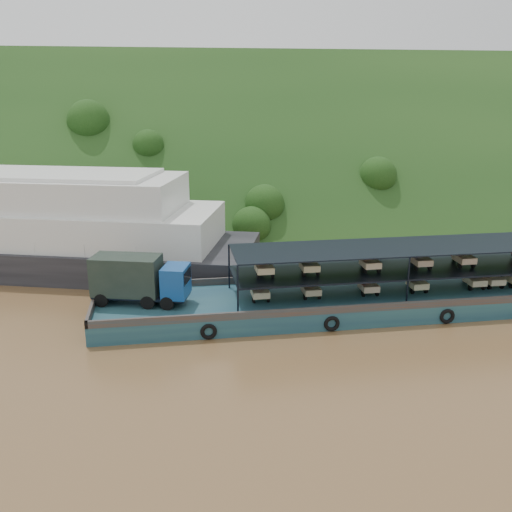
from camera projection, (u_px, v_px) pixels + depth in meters
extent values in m
plane|color=brown|center=(290.00, 309.00, 40.83)|extent=(160.00, 160.00, 0.00)
cube|color=#143513|center=(232.00, 208.00, 74.89)|extent=(140.00, 39.60, 39.60)
cube|color=#143147|center=(345.00, 302.00, 40.62)|extent=(35.00, 7.00, 1.20)
cube|color=#592D19|center=(332.00, 275.00, 43.59)|extent=(35.00, 0.20, 0.50)
cube|color=#592D19|center=(361.00, 308.00, 37.16)|extent=(35.00, 0.20, 0.50)
cube|color=#592D19|center=(93.00, 305.00, 37.78)|extent=(0.20, 7.00, 0.50)
torus|color=black|center=(209.00, 332.00, 35.78)|extent=(1.06, 0.26, 1.06)
torus|color=black|center=(332.00, 324.00, 36.98)|extent=(1.06, 0.26, 1.06)
torus|color=black|center=(447.00, 316.00, 38.17)|extent=(1.06, 0.26, 1.06)
cylinder|color=black|center=(102.00, 300.00, 37.96)|extent=(0.99, 0.57, 0.94)
cylinder|color=black|center=(112.00, 290.00, 39.83)|extent=(0.99, 0.57, 0.94)
cylinder|color=black|center=(148.00, 302.00, 37.59)|extent=(0.99, 0.57, 0.94)
cylinder|color=black|center=(156.00, 292.00, 39.46)|extent=(0.99, 0.57, 0.94)
cylinder|color=black|center=(167.00, 303.00, 37.44)|extent=(0.99, 0.57, 0.94)
cylinder|color=black|center=(175.00, 293.00, 39.31)|extent=(0.99, 0.57, 0.94)
cube|color=black|center=(141.00, 295.00, 38.58)|extent=(6.69, 3.73, 0.19)
cube|color=navy|center=(176.00, 281.00, 37.98)|extent=(2.15, 2.60, 2.06)
cube|color=black|center=(187.00, 276.00, 37.78)|extent=(0.57, 1.82, 0.84)
cube|color=black|center=(127.00, 275.00, 38.29)|extent=(4.94, 3.40, 2.62)
cube|color=black|center=(394.00, 269.00, 40.50)|extent=(23.00, 5.00, 0.12)
cube|color=black|center=(395.00, 247.00, 40.03)|extent=(23.00, 5.00, 0.08)
cylinder|color=black|center=(238.00, 290.00, 36.41)|extent=(0.12, 0.12, 3.30)
cylinder|color=black|center=(229.00, 266.00, 41.15)|extent=(0.12, 0.12, 3.30)
cylinder|color=black|center=(408.00, 281.00, 38.13)|extent=(0.12, 0.12, 3.30)
cylinder|color=black|center=(381.00, 259.00, 42.86)|extent=(0.12, 0.12, 3.30)
cylinder|color=black|center=(257.00, 290.00, 40.44)|extent=(0.12, 0.52, 0.52)
cylinder|color=black|center=(254.00, 299.00, 38.66)|extent=(0.14, 0.52, 0.52)
cylinder|color=black|center=(268.00, 299.00, 38.81)|extent=(0.14, 0.52, 0.52)
cube|color=beige|center=(260.00, 293.00, 38.97)|extent=(1.15, 1.50, 0.44)
cube|color=#BA0D0C|center=(257.00, 284.00, 40.01)|extent=(0.55, 0.80, 0.80)
cube|color=#BA0D0C|center=(258.00, 279.00, 39.67)|extent=(0.50, 0.10, 0.10)
cylinder|color=black|center=(306.00, 287.00, 40.98)|extent=(0.12, 0.52, 0.52)
cylinder|color=black|center=(305.00, 296.00, 39.20)|extent=(0.14, 0.52, 0.52)
cylinder|color=black|center=(319.00, 296.00, 39.35)|extent=(0.14, 0.52, 0.52)
cube|color=#C2B489|center=(311.00, 290.00, 39.51)|extent=(1.15, 1.50, 0.44)
cube|color=red|center=(307.00, 282.00, 40.54)|extent=(0.55, 0.80, 0.80)
cube|color=red|center=(308.00, 276.00, 40.21)|extent=(0.50, 0.10, 0.10)
cylinder|color=black|center=(362.00, 284.00, 41.60)|extent=(0.12, 0.52, 0.52)
cylinder|color=black|center=(363.00, 293.00, 39.82)|extent=(0.14, 0.52, 0.52)
cylinder|color=black|center=(377.00, 292.00, 39.97)|extent=(0.14, 0.52, 0.52)
cube|color=beige|center=(369.00, 287.00, 40.13)|extent=(1.15, 1.50, 0.44)
cube|color=red|center=(363.00, 279.00, 41.17)|extent=(0.55, 0.80, 0.80)
cube|color=red|center=(365.00, 273.00, 40.83)|extent=(0.50, 0.10, 0.10)
cylinder|color=black|center=(409.00, 282.00, 42.14)|extent=(0.12, 0.52, 0.52)
cylinder|color=black|center=(412.00, 290.00, 40.37)|extent=(0.14, 0.52, 0.52)
cylinder|color=black|center=(426.00, 290.00, 40.52)|extent=(0.14, 0.52, 0.52)
cube|color=beige|center=(417.00, 284.00, 40.67)|extent=(1.15, 1.50, 0.44)
cube|color=red|center=(411.00, 276.00, 41.71)|extent=(0.55, 0.80, 0.80)
cube|color=red|center=(413.00, 271.00, 41.38)|extent=(0.50, 0.10, 0.10)
cylinder|color=black|center=(464.00, 279.00, 42.81)|extent=(0.12, 0.52, 0.52)
cylinder|color=black|center=(471.00, 287.00, 41.03)|extent=(0.14, 0.52, 0.52)
cylinder|color=black|center=(483.00, 286.00, 41.18)|extent=(0.14, 0.52, 0.52)
cube|color=beige|center=(475.00, 281.00, 41.34)|extent=(1.15, 1.50, 0.44)
cube|color=red|center=(467.00, 273.00, 42.37)|extent=(0.55, 0.80, 0.80)
cube|color=red|center=(469.00, 268.00, 42.04)|extent=(0.50, 0.10, 0.10)
cylinder|color=black|center=(503.00, 277.00, 43.28)|extent=(0.12, 0.52, 0.52)
cylinder|color=black|center=(511.00, 285.00, 41.50)|extent=(0.14, 0.52, 0.52)
cube|color=red|center=(506.00, 271.00, 42.85)|extent=(0.55, 0.80, 0.80)
cube|color=red|center=(509.00, 266.00, 42.51)|extent=(0.50, 0.10, 0.10)
cylinder|color=black|center=(482.00, 278.00, 43.02)|extent=(0.12, 0.52, 0.52)
cylinder|color=black|center=(489.00, 286.00, 41.24)|extent=(0.14, 0.52, 0.52)
cylinder|color=black|center=(502.00, 285.00, 41.39)|extent=(0.14, 0.52, 0.52)
cube|color=beige|center=(493.00, 280.00, 41.55)|extent=(1.15, 1.50, 0.44)
cube|color=red|center=(485.00, 272.00, 42.59)|extent=(0.55, 0.80, 0.80)
cube|color=red|center=(487.00, 267.00, 42.25)|extent=(0.50, 0.10, 0.10)
cylinder|color=black|center=(261.00, 267.00, 39.99)|extent=(0.12, 0.52, 0.52)
cylinder|color=black|center=(258.00, 275.00, 38.21)|extent=(0.14, 0.52, 0.52)
cylinder|color=black|center=(273.00, 274.00, 38.36)|extent=(0.14, 0.52, 0.52)
cube|color=beige|center=(264.00, 268.00, 38.52)|extent=(1.15, 1.50, 0.44)
cube|color=red|center=(262.00, 261.00, 39.56)|extent=(0.55, 0.80, 0.80)
cube|color=red|center=(262.00, 255.00, 39.23)|extent=(0.50, 0.10, 0.10)
cylinder|color=black|center=(304.00, 265.00, 40.46)|extent=(0.12, 0.52, 0.52)
cylinder|color=black|center=(304.00, 273.00, 38.68)|extent=(0.14, 0.52, 0.52)
cylinder|color=black|center=(318.00, 272.00, 38.83)|extent=(0.14, 0.52, 0.52)
cube|color=#C2BA89|center=(310.00, 266.00, 38.99)|extent=(1.15, 1.50, 0.44)
cube|color=#193A9B|center=(306.00, 259.00, 40.03)|extent=(0.55, 0.80, 0.80)
cube|color=#193A9B|center=(306.00, 253.00, 39.69)|extent=(0.50, 0.10, 0.10)
cylinder|color=black|center=(363.00, 262.00, 41.11)|extent=(0.12, 0.52, 0.52)
cylinder|color=black|center=(365.00, 270.00, 39.33)|extent=(0.14, 0.52, 0.52)
cylinder|color=black|center=(379.00, 269.00, 39.48)|extent=(0.14, 0.52, 0.52)
cube|color=beige|center=(370.00, 263.00, 39.64)|extent=(1.15, 1.50, 0.44)
cube|color=red|center=(365.00, 256.00, 40.68)|extent=(0.55, 0.80, 0.80)
cube|color=red|center=(366.00, 250.00, 40.34)|extent=(0.50, 0.10, 0.10)
cylinder|color=black|center=(412.00, 259.00, 41.67)|extent=(0.12, 0.52, 0.52)
cylinder|color=black|center=(416.00, 267.00, 39.89)|extent=(0.14, 0.52, 0.52)
cylinder|color=black|center=(430.00, 267.00, 40.04)|extent=(0.14, 0.52, 0.52)
cube|color=tan|center=(421.00, 261.00, 40.20)|extent=(1.15, 1.50, 0.44)
cube|color=#1A2F9D|center=(415.00, 254.00, 41.24)|extent=(0.55, 0.80, 0.80)
cube|color=#1A2F9D|center=(416.00, 248.00, 40.91)|extent=(0.50, 0.10, 0.10)
cylinder|color=black|center=(454.00, 257.00, 42.16)|extent=(0.12, 0.52, 0.52)
cylinder|color=black|center=(460.00, 265.00, 40.38)|extent=(0.14, 0.52, 0.52)
cylinder|color=black|center=(473.00, 264.00, 40.53)|extent=(0.14, 0.52, 0.52)
cube|color=#CBB18F|center=(464.00, 259.00, 40.69)|extent=(1.15, 1.50, 0.44)
cube|color=red|center=(457.00, 252.00, 41.73)|extent=(0.55, 0.80, 0.80)
cube|color=red|center=(459.00, 246.00, 41.40)|extent=(0.50, 0.10, 0.10)
cube|color=black|center=(20.00, 252.00, 50.46)|extent=(42.81, 22.16, 2.50)
cube|color=silver|center=(16.00, 222.00, 49.69)|extent=(36.54, 19.33, 2.91)
cube|color=silver|center=(12.00, 190.00, 48.88)|extent=(30.27, 16.51, 2.70)
cube|color=silver|center=(10.00, 173.00, 48.45)|extent=(25.99, 14.29, 0.31)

